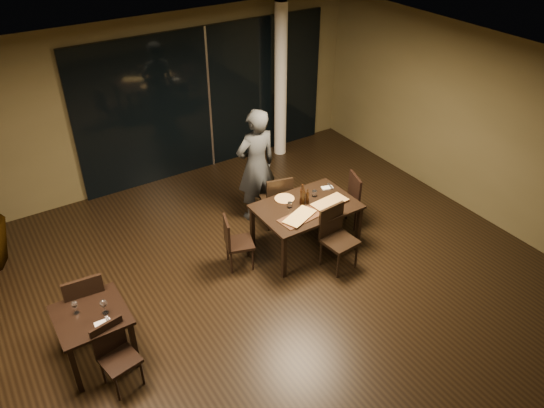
{
  "coord_description": "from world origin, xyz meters",
  "views": [
    {
      "loc": [
        -2.99,
        -4.5,
        5.13
      ],
      "look_at": [
        0.34,
        0.73,
        1.05
      ],
      "focal_mm": 35.0,
      "sensor_mm": 36.0,
      "label": 1
    }
  ],
  "objects_px": {
    "diner": "(256,166)",
    "bottle_c": "(302,194)",
    "main_table": "(306,210)",
    "bottle_a": "(303,196)",
    "chair_main_near": "(336,234)",
    "bottle_b": "(307,196)",
    "side_table": "(92,322)",
    "chair_main_far": "(277,199)",
    "chair_main_left": "(234,240)",
    "chair_side_near": "(115,352)",
    "chair_side_far": "(86,301)",
    "chair_main_right": "(347,199)"
  },
  "relations": [
    {
      "from": "chair_side_far",
      "to": "bottle_a",
      "type": "distance_m",
      "value": 3.35
    },
    {
      "from": "chair_main_far",
      "to": "chair_side_far",
      "type": "bearing_deg",
      "value": 26.01
    },
    {
      "from": "chair_main_near",
      "to": "bottle_b",
      "type": "bearing_deg",
      "value": 90.92
    },
    {
      "from": "bottle_c",
      "to": "side_table",
      "type": "bearing_deg",
      "value": -170.22
    },
    {
      "from": "diner",
      "to": "bottle_b",
      "type": "height_order",
      "value": "diner"
    },
    {
      "from": "side_table",
      "to": "chair_main_near",
      "type": "xyz_separation_m",
      "value": [
        3.51,
        -0.09,
        -0.08
      ]
    },
    {
      "from": "chair_side_near",
      "to": "side_table",
      "type": "bearing_deg",
      "value": 92.72
    },
    {
      "from": "bottle_c",
      "to": "chair_main_far",
      "type": "bearing_deg",
      "value": 94.39
    },
    {
      "from": "chair_main_right",
      "to": "bottle_b",
      "type": "distance_m",
      "value": 0.91
    },
    {
      "from": "chair_main_near",
      "to": "chair_main_right",
      "type": "relative_size",
      "value": 1.04
    },
    {
      "from": "side_table",
      "to": "bottle_c",
      "type": "bearing_deg",
      "value": 9.78
    },
    {
      "from": "chair_main_near",
      "to": "chair_side_near",
      "type": "bearing_deg",
      "value": -179.48
    },
    {
      "from": "chair_main_far",
      "to": "bottle_a",
      "type": "relative_size",
      "value": 3.24
    },
    {
      "from": "chair_main_near",
      "to": "diner",
      "type": "height_order",
      "value": "diner"
    },
    {
      "from": "chair_main_far",
      "to": "bottle_c",
      "type": "distance_m",
      "value": 0.73
    },
    {
      "from": "chair_main_near",
      "to": "chair_main_right",
      "type": "xyz_separation_m",
      "value": [
        0.77,
        0.68,
        -0.02
      ]
    },
    {
      "from": "chair_main_near",
      "to": "bottle_a",
      "type": "bearing_deg",
      "value": 96.26
    },
    {
      "from": "main_table",
      "to": "bottle_a",
      "type": "relative_size",
      "value": 5.16
    },
    {
      "from": "main_table",
      "to": "chair_main_left",
      "type": "distance_m",
      "value": 1.19
    },
    {
      "from": "bottle_a",
      "to": "bottle_c",
      "type": "bearing_deg",
      "value": 116.38
    },
    {
      "from": "side_table",
      "to": "chair_main_far",
      "type": "bearing_deg",
      "value": 19.7
    },
    {
      "from": "chair_main_far",
      "to": "bottle_b",
      "type": "bearing_deg",
      "value": 113.8
    },
    {
      "from": "diner",
      "to": "bottle_c",
      "type": "distance_m",
      "value": 1.06
    },
    {
      "from": "side_table",
      "to": "chair_side_far",
      "type": "height_order",
      "value": "chair_side_far"
    },
    {
      "from": "chair_main_left",
      "to": "chair_side_far",
      "type": "xyz_separation_m",
      "value": [
        -2.2,
        -0.21,
        0.09
      ]
    },
    {
      "from": "chair_main_left",
      "to": "chair_side_near",
      "type": "height_order",
      "value": "same"
    },
    {
      "from": "chair_main_right",
      "to": "bottle_c",
      "type": "bearing_deg",
      "value": -71.93
    },
    {
      "from": "chair_main_near",
      "to": "diner",
      "type": "distance_m",
      "value": 1.79
    },
    {
      "from": "bottle_c",
      "to": "diner",
      "type": "bearing_deg",
      "value": 99.45
    },
    {
      "from": "chair_main_far",
      "to": "chair_side_near",
      "type": "bearing_deg",
      "value": 40.1
    },
    {
      "from": "diner",
      "to": "main_table",
      "type": "bearing_deg",
      "value": 99.8
    },
    {
      "from": "main_table",
      "to": "chair_main_left",
      "type": "relative_size",
      "value": 1.78
    },
    {
      "from": "side_table",
      "to": "bottle_a",
      "type": "bearing_deg",
      "value": 9.53
    },
    {
      "from": "chair_main_far",
      "to": "bottle_c",
      "type": "relative_size",
      "value": 2.81
    },
    {
      "from": "chair_side_far",
      "to": "chair_side_near",
      "type": "distance_m",
      "value": 0.89
    },
    {
      "from": "chair_main_left",
      "to": "chair_side_near",
      "type": "bearing_deg",
      "value": 135.08
    },
    {
      "from": "main_table",
      "to": "chair_main_near",
      "type": "distance_m",
      "value": 0.61
    },
    {
      "from": "chair_main_right",
      "to": "bottle_c",
      "type": "height_order",
      "value": "bottle_c"
    },
    {
      "from": "diner",
      "to": "bottle_c",
      "type": "height_order",
      "value": "diner"
    },
    {
      "from": "main_table",
      "to": "side_table",
      "type": "relative_size",
      "value": 1.88
    },
    {
      "from": "chair_side_near",
      "to": "bottle_c",
      "type": "xyz_separation_m",
      "value": [
        3.27,
        1.01,
        0.45
      ]
    },
    {
      "from": "main_table",
      "to": "bottle_b",
      "type": "bearing_deg",
      "value": 45.76
    },
    {
      "from": "chair_side_far",
      "to": "bottle_b",
      "type": "relative_size",
      "value": 4.06
    },
    {
      "from": "bottle_c",
      "to": "bottle_a",
      "type": "bearing_deg",
      "value": -63.62
    },
    {
      "from": "side_table",
      "to": "chair_side_far",
      "type": "xyz_separation_m",
      "value": [
        0.05,
        0.46,
        -0.06
      ]
    },
    {
      "from": "bottle_a",
      "to": "bottle_c",
      "type": "relative_size",
      "value": 0.87
    },
    {
      "from": "bottle_b",
      "to": "chair_main_near",
      "type": "bearing_deg",
      "value": -83.82
    },
    {
      "from": "chair_main_near",
      "to": "bottle_c",
      "type": "relative_size",
      "value": 2.88
    },
    {
      "from": "chair_side_near",
      "to": "diner",
      "type": "bearing_deg",
      "value": 22.92
    },
    {
      "from": "chair_main_far",
      "to": "chair_side_far",
      "type": "xyz_separation_m",
      "value": [
        -3.28,
        -0.73,
        0.03
      ]
    }
  ]
}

